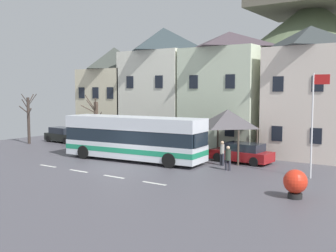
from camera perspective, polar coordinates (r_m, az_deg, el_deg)
name	(u,v)px	position (r m, az deg, el deg)	size (l,w,h in m)	color
ground_plane	(118,169)	(26.90, -7.10, -6.03)	(40.00, 60.00, 0.07)	#4F4C54
townhouse_00	(115,94)	(42.39, -7.53, 4.53)	(5.82, 5.58, 9.52)	beige
townhouse_01	(163,86)	(38.78, -0.64, 5.63)	(6.58, 6.03, 11.02)	silver
townhouse_02	(229,91)	(35.36, 8.53, 4.89)	(6.62, 6.22, 10.11)	beige
townhouse_03	(309,92)	(32.73, 19.24, 4.54)	(5.54, 5.83, 9.98)	silver
hilltop_castle	(311,61)	(57.17, 19.54, 8.59)	(43.75, 43.75, 26.15)	#5D6D4D
transit_bus	(134,139)	(29.55, -4.89, -1.77)	(11.04, 3.52, 3.21)	silver
bus_shelter	(228,119)	(29.99, 8.39, 1.02)	(3.60, 3.60, 3.72)	#473D33
parked_car_00	(63,135)	(41.22, -14.57, -1.24)	(4.13, 2.03, 1.47)	black
parked_car_01	(93,139)	(37.52, -10.52, -1.86)	(4.01, 2.20, 1.33)	slate
parked_car_02	(242,153)	(29.27, 10.40, -3.75)	(4.50, 2.19, 1.40)	maroon
pedestrian_00	(228,157)	(26.20, 8.46, -4.33)	(0.37, 0.35, 1.59)	#2D2D38
pedestrian_01	(195,150)	(28.75, 3.80, -3.37)	(0.34, 0.31, 1.67)	black
pedestrian_02	(222,153)	(27.88, 7.65, -3.79)	(0.38, 0.29, 1.69)	#2D2D38
public_bench	(268,152)	(31.33, 13.92, -3.64)	(1.52, 0.48, 0.87)	brown
flagpole	(314,117)	(24.74, 19.88, 1.18)	(0.95, 0.10, 6.10)	silver
harbour_buoy	(295,182)	(20.28, 17.52, -7.60)	(1.14, 1.14, 1.39)	black
bare_tree_00	(96,125)	(34.24, -10.12, 0.10)	(1.80, 1.36, 4.75)	#47382D
bare_tree_01	(28,118)	(40.91, -19.08, 1.02)	(1.85, 1.46, 4.79)	#382D28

